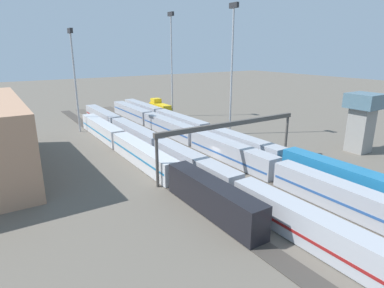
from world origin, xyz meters
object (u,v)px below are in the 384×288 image
at_px(train_on_track_5, 138,152).
at_px(light_mast_0, 171,53).
at_px(light_mast_2, 232,55).
at_px(control_tower, 362,118).
at_px(signal_gantry, 231,129).
at_px(train_on_track_4, 186,161).
at_px(train_on_track_0, 160,108).
at_px(light_mast_1, 74,67).
at_px(train_on_track_2, 230,152).
at_px(train_on_track_1, 201,130).

xyz_separation_m(train_on_track_5, light_mast_0, (35.16, -27.45, 17.61)).
xyz_separation_m(light_mast_2, control_tower, (-26.24, -13.53, -12.27)).
relative_size(train_on_track_5, signal_gantry, 2.21).
bearing_deg(train_on_track_5, control_tower, -114.25).
bearing_deg(control_tower, train_on_track_4, 75.39).
distance_m(train_on_track_0, light_mast_0, 18.18).
bearing_deg(train_on_track_0, signal_gantry, 166.36).
relative_size(train_on_track_4, light_mast_1, 4.44).
bearing_deg(light_mast_1, train_on_track_2, -155.65).
xyz_separation_m(train_on_track_0, train_on_track_5, (-39.22, 25.00, -0.05)).
bearing_deg(signal_gantry, light_mast_0, -17.49).
distance_m(train_on_track_0, train_on_track_1, 31.75).
xyz_separation_m(light_mast_0, control_tower, (-54.10, -14.61, -12.46)).
bearing_deg(train_on_track_5, train_on_track_2, -121.86).
relative_size(train_on_track_1, light_mast_0, 2.87).
xyz_separation_m(train_on_track_5, train_on_track_1, (7.87, -20.00, -0.03)).
height_order(train_on_track_5, light_mast_0, light_mast_0).
distance_m(train_on_track_1, light_mast_1, 35.62).
bearing_deg(train_on_track_0, train_on_track_5, 147.48).
bearing_deg(train_on_track_4, light_mast_1, 11.48).
bearing_deg(light_mast_1, light_mast_0, -81.76).
bearing_deg(train_on_track_5, train_on_track_4, -151.70).
xyz_separation_m(train_on_track_2, control_tower, (-9.62, -27.05, 5.24)).
distance_m(train_on_track_5, light_mast_0, 47.96).
bearing_deg(light_mast_2, train_on_track_0, 6.29).
bearing_deg(train_on_track_2, light_mast_1, 24.35).
relative_size(light_mast_2, signal_gantry, 1.04).
height_order(light_mast_0, light_mast_2, light_mast_0).
relative_size(train_on_track_4, signal_gantry, 3.83).
distance_m(light_mast_2, signal_gantry, 27.99).
bearing_deg(train_on_track_1, light_mast_0, -15.26).
xyz_separation_m(train_on_track_4, train_on_track_1, (17.15, -15.00, 0.02)).
height_order(train_on_track_5, control_tower, control_tower).
relative_size(train_on_track_2, light_mast_1, 4.63).
bearing_deg(signal_gantry, train_on_track_5, 45.49).
xyz_separation_m(train_on_track_5, control_tower, (-18.94, -42.05, 5.15)).
xyz_separation_m(train_on_track_2, train_on_track_1, (17.19, -5.00, 0.06)).
distance_m(train_on_track_1, control_tower, 35.10).
height_order(train_on_track_5, light_mast_1, light_mast_1).
distance_m(train_on_track_1, light_mast_2, 19.43).
relative_size(train_on_track_0, train_on_track_5, 0.15).
bearing_deg(light_mast_2, train_on_track_1, 86.18).
height_order(light_mast_2, control_tower, light_mast_2).
bearing_deg(light_mast_2, signal_gantry, 140.71).
xyz_separation_m(signal_gantry, control_tower, (-6.65, -29.55, -0.30)).
distance_m(train_on_track_0, control_tower, 60.82).
xyz_separation_m(train_on_track_5, signal_gantry, (-12.29, -12.50, 5.45)).
bearing_deg(light_mast_1, light_mast_2, -126.52).
relative_size(train_on_track_4, train_on_track_5, 1.73).
height_order(train_on_track_4, train_on_track_2, train_on_track_4).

